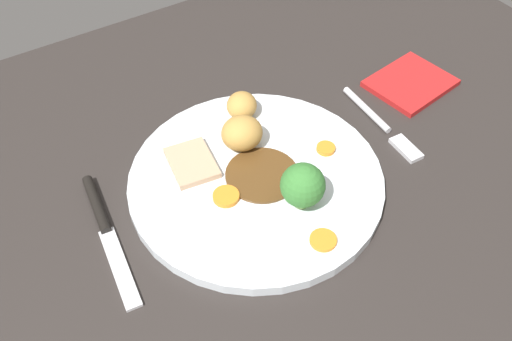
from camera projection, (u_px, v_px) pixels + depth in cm
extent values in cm
cube|color=#2B2623|center=(238.00, 210.00, 64.99)|extent=(120.00, 84.00, 3.60)
cylinder|color=white|center=(256.00, 180.00, 64.82)|extent=(29.92, 29.92, 1.40)
cylinder|color=#563819|center=(262.00, 175.00, 64.28)|extent=(8.67, 8.67, 0.30)
cube|color=tan|center=(192.00, 163.00, 65.21)|extent=(5.98, 7.37, 0.80)
ellipsoid|color=#BC8C42|center=(242.00, 133.00, 66.20)|extent=(5.82, 5.52, 4.18)
ellipsoid|color=#BC8C42|center=(242.00, 105.00, 70.32)|extent=(5.67, 5.72, 3.23)
cylinder|color=orange|center=(225.00, 195.00, 62.03)|extent=(3.03, 3.03, 0.57)
cylinder|color=orange|center=(324.00, 146.00, 67.27)|extent=(2.30, 2.30, 0.55)
cylinder|color=orange|center=(323.00, 240.00, 57.95)|extent=(2.91, 2.91, 0.41)
cylinder|color=#8CB766|center=(301.00, 200.00, 60.92)|extent=(1.56, 1.56, 1.51)
sphere|color=#387A33|center=(303.00, 185.00, 59.08)|extent=(4.96, 4.96, 4.96)
cylinder|color=silver|center=(366.00, 109.00, 73.68)|extent=(1.49, 9.54, 0.90)
cube|color=silver|center=(406.00, 148.00, 68.93)|extent=(2.28, 4.62, 0.60)
cylinder|color=black|center=(96.00, 204.00, 62.50)|extent=(2.19, 8.58, 1.20)
cube|color=silver|center=(120.00, 267.00, 57.34)|extent=(2.92, 10.63, 0.40)
cube|color=red|center=(410.00, 83.00, 77.52)|extent=(12.13, 10.43, 0.80)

